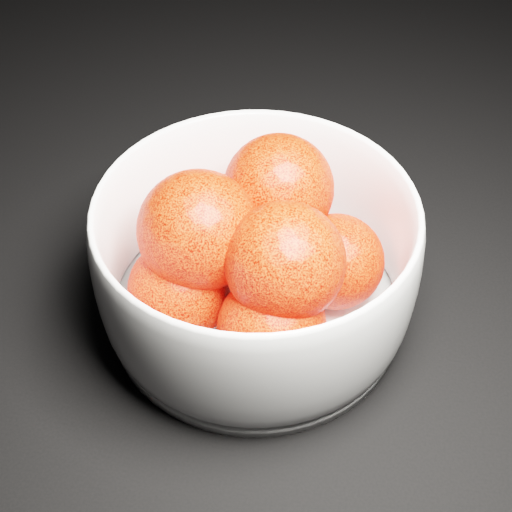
# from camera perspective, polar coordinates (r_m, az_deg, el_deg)

# --- Properties ---
(bowl) EXTENTS (0.24, 0.24, 0.12)m
(bowl) POSITION_cam_1_polar(r_m,az_deg,el_deg) (0.52, -0.00, -0.44)
(bowl) COLOR white
(bowl) RESTS_ON ground
(orange_pile) EXTENTS (0.18, 0.18, 0.12)m
(orange_pile) POSITION_cam_1_polar(r_m,az_deg,el_deg) (0.51, -0.23, 0.54)
(orange_pile) COLOR #FF230D
(orange_pile) RESTS_ON bowl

